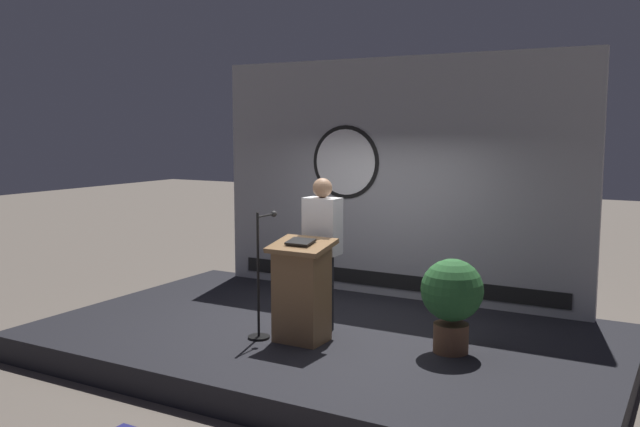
{
  "coord_description": "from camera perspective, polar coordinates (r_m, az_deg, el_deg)",
  "views": [
    {
      "loc": [
        3.65,
        -6.63,
        2.58
      ],
      "look_at": [
        -0.04,
        -0.09,
        1.64
      ],
      "focal_mm": 38.51,
      "sensor_mm": 36.0,
      "label": 1
    }
  ],
  "objects": [
    {
      "name": "banner_display",
      "position": [
        9.27,
        6.06,
        2.83
      ],
      "size": [
        5.23,
        0.12,
        3.21
      ],
      "color": "#9E9EA3",
      "rests_on": "stage_platform"
    },
    {
      "name": "speaker_person",
      "position": [
        7.72,
        0.2,
        -3.3
      ],
      "size": [
        0.4,
        0.26,
        1.73
      ],
      "color": "black",
      "rests_on": "stage_platform"
    },
    {
      "name": "potted_plant",
      "position": [
        7.13,
        10.9,
        -6.77
      ],
      "size": [
        0.64,
        0.64,
        0.97
      ],
      "color": "brown",
      "rests_on": "stage_platform"
    },
    {
      "name": "stage_platform",
      "position": [
        7.95,
        0.58,
        -10.67
      ],
      "size": [
        6.4,
        4.0,
        0.3
      ],
      "primitive_type": "cube",
      "color": "black",
      "rests_on": "ground"
    },
    {
      "name": "ground_plane",
      "position": [
        8.0,
        0.58,
        -11.7
      ],
      "size": [
        40.0,
        40.0,
        0.0
      ],
      "primitive_type": "plane",
      "color": "#6B6056"
    },
    {
      "name": "microphone_stand",
      "position": [
        7.54,
        -4.95,
        -6.75
      ],
      "size": [
        0.24,
        0.47,
        1.38
      ],
      "color": "black",
      "rests_on": "stage_platform"
    },
    {
      "name": "podium",
      "position": [
        7.37,
        -1.54,
        -6.48
      ],
      "size": [
        0.64,
        0.5,
        1.12
      ],
      "color": "olive",
      "rests_on": "stage_platform"
    }
  ]
}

